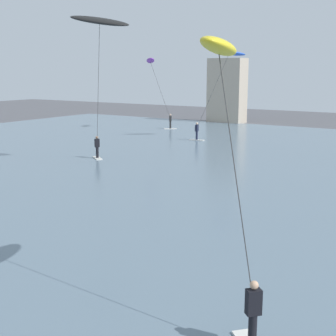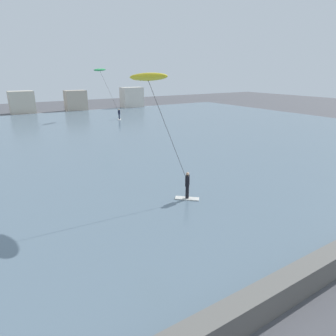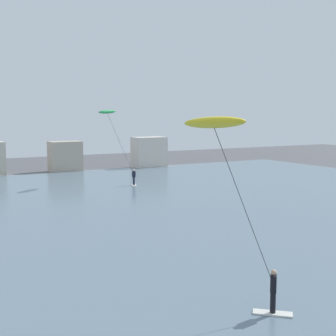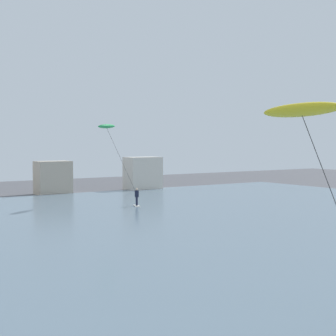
{
  "view_description": "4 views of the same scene",
  "coord_description": "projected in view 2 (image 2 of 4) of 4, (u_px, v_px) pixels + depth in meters",
  "views": [
    {
      "loc": [
        7.21,
        3.34,
        6.35
      ],
      "look_at": [
        0.65,
        13.44,
        3.9
      ],
      "focal_mm": 51.12,
      "sensor_mm": 36.0,
      "label": 1
    },
    {
      "loc": [
        -6.1,
        -0.12,
        7.21
      ],
      "look_at": [
        2.17,
        12.86,
        2.19
      ],
      "focal_mm": 31.75,
      "sensor_mm": 36.0,
      "label": 2
    },
    {
      "loc": [
        -7.86,
        0.54,
        7.24
      ],
      "look_at": [
        1.34,
        16.68,
        5.1
      ],
      "focal_mm": 50.44,
      "sensor_mm": 36.0,
      "label": 3
    },
    {
      "loc": [
        -10.46,
        3.34,
        5.92
      ],
      "look_at": [
        -0.95,
        17.67,
        5.04
      ],
      "focal_mm": 53.47,
      "sensor_mm": 36.0,
      "label": 4
    }
  ],
  "objects": [
    {
      "name": "far_shore_buildings",
      "position": [
        8.0,
        99.0,
        50.45
      ],
      "size": [
        45.26,
        4.81,
        7.92
      ],
      "color": "#B7A893",
      "rests_on": "ground"
    },
    {
      "name": "kitesurfer_yellow",
      "position": [
        154.0,
        93.0,
        15.7
      ],
      "size": [
        3.2,
        3.38,
        7.19
      ],
      "color": "silver",
      "rests_on": "water_bay"
    },
    {
      "name": "kitesurfer_green",
      "position": [
        102.0,
        75.0,
        45.33
      ],
      "size": [
        3.48,
        4.92,
        7.61
      ],
      "color": "silver",
      "rests_on": "water_bay"
    },
    {
      "name": "seawall_barrier",
      "position": [
        256.0,
        306.0,
        8.93
      ],
      "size": [
        60.0,
        0.7,
        0.98
      ],
      "primitive_type": "cube",
      "color": "#66635E",
      "rests_on": "ground"
    },
    {
      "name": "water_bay",
      "position": [
        54.0,
        145.0,
        30.48
      ],
      "size": [
        84.0,
        52.0,
        0.1
      ],
      "primitive_type": "cube",
      "color": "slate",
      "rests_on": "ground"
    }
  ]
}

